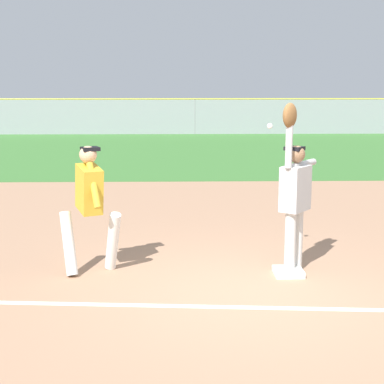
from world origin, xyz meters
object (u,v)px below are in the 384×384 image
Objects in this scene: first_base at (288,272)px; parked_car_blue at (39,118)px; fielder at (295,191)px; baseball at (270,126)px; parked_car_white at (278,117)px; parked_car_black at (165,117)px; runner at (90,200)px.

first_base is 0.09× the size of parked_car_blue.
baseball is (-0.30, 0.32, 0.83)m from fielder.
first_base is at bearing -92.87° from parked_car_white.
runner is at bearing -85.87° from parked_car_black.
first_base is 0.08× the size of parked_car_black.
parked_car_black is at bearing 64.72° from runner.
parked_car_black is at bearing -47.00° from fielder.
parked_car_blue reaches higher than first_base.
fielder is at bearing -92.75° from parked_car_white.
baseball reaches higher than runner.
baseball reaches higher than first_base.
parked_car_black is (6.76, 0.54, 0.00)m from parked_car_blue.
fielder is at bearing -79.64° from parked_car_black.
baseball is at bearing -17.25° from runner.
parked_car_white is (3.98, 24.80, -0.45)m from fielder.
runner is 0.38× the size of parked_car_black.
baseball is 24.69m from parked_car_black.
fielder reaches higher than first_base.
parked_car_white is at bearing 1.40° from parked_car_blue.
parked_car_blue is 0.97× the size of parked_car_black.
first_base is at bearing -70.59° from parked_car_blue.
fielder is 2.72m from runner.
parked_car_blue is at bearing -170.11° from parked_car_black.
fielder is (0.07, 0.11, 1.08)m from first_base.
parked_car_white is (4.06, 24.91, 0.63)m from first_base.
fielder reaches higher than runner.
first_base is at bearing -27.31° from runner.
parked_car_blue is (-8.95, 24.37, -0.45)m from fielder.
parked_car_black is 6.17m from parked_car_white.
runner reaches higher than parked_car_black.
baseball is 0.02× the size of parked_car_blue.
parked_car_black and parked_car_white have the same top height.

